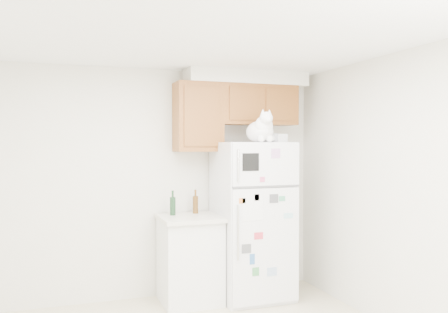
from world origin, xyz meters
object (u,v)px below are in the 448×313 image
base_counter (190,259)px  bottle_green (173,203)px  refrigerator (252,220)px  bottle_amber (195,201)px  cat (261,130)px  storage_box_back (268,138)px  storage_box_front (279,138)px

base_counter → bottle_green: bearing=144.4°
bottle_green → refrigerator: bearing=-12.4°
refrigerator → base_counter: 0.79m
refrigerator → bottle_amber: refrigerator is taller
cat → bottle_green: 1.22m
storage_box_back → storage_box_front: storage_box_back is taller
storage_box_front → bottle_amber: bearing=136.8°
refrigerator → storage_box_back: size_ratio=9.44×
base_counter → bottle_green: bottle_green is taller
storage_box_back → bottle_green: 1.28m
storage_box_front → bottle_green: (-1.11, 0.30, -0.69)m
storage_box_back → bottle_amber: (-0.81, 0.15, -0.70)m
storage_box_back → storage_box_front: 0.20m
storage_box_back → bottle_amber: storage_box_back is taller
base_counter → bottle_green: (-0.16, 0.11, 0.59)m
storage_box_back → bottle_green: (-1.07, 0.10, -0.70)m
bottle_amber → storage_box_back: bearing=-10.6°
base_counter → storage_box_back: size_ratio=5.11×
cat → storage_box_back: size_ratio=2.71×
storage_box_front → bottle_green: size_ratio=0.57×
refrigerator → cat: cat is taller
base_counter → cat: (0.70, -0.29, 1.37)m
storage_box_back → refrigerator: bearing=-149.3°
bottle_green → bottle_amber: size_ratio=1.01×
storage_box_back → bottle_green: storage_box_back is taller
base_counter → cat: bearing=-22.5°
storage_box_front → bottle_amber: 1.15m
refrigerator → bottle_green: bearing=167.6°
cat → bottle_green: bearing=154.8°
base_counter → storage_box_back: storage_box_back is taller
refrigerator → base_counter: refrigerator is taller
refrigerator → storage_box_front: 0.94m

